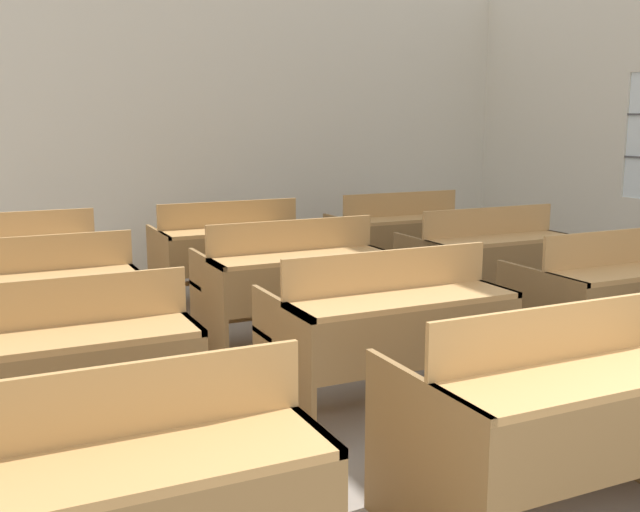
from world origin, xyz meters
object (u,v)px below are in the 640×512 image
bench_front_center (559,412)px  bench_second_right (617,296)px  bench_third_right (488,261)px  bench_front_left (104,509)px  bench_third_center (292,281)px  bench_second_left (53,373)px  bench_third_left (31,307)px  bench_back_right (401,237)px  bench_back_left (13,268)px  bench_second_center (387,329)px  bench_back_center (230,251)px

bench_front_center → bench_second_right: bearing=37.7°
bench_front_center → bench_third_right: bearing=57.0°
bench_front_left → bench_third_center: size_ratio=1.00×
bench_second_left → bench_third_right: size_ratio=1.00×
bench_front_left → bench_third_left: (0.01, 2.61, 0.00)m
bench_third_left → bench_third_right: 3.39m
bench_back_right → bench_back_left: bearing=-179.5°
bench_second_center → bench_back_left: 3.14m
bench_back_left → bench_back_center: size_ratio=1.00×
bench_second_center → bench_second_right: (1.69, 0.01, 0.00)m
bench_second_center → bench_second_right: 1.69m
bench_second_center → bench_back_center: same height
bench_third_left → bench_back_center: (1.69, 1.30, 0.00)m
bench_second_left → bench_third_center: bearing=37.0°
bench_front_center → bench_third_center: (0.01, 2.61, 0.00)m
bench_third_center → bench_third_right: 1.69m
bench_third_right → bench_back_left: same height
bench_third_right → bench_back_left: 3.66m
bench_second_left → bench_third_left: size_ratio=1.00×
bench_second_left → bench_back_right: same height
bench_front_left → bench_third_center: bearing=56.6°
bench_second_right → bench_third_right: size_ratio=1.00×
bench_second_left → bench_third_left: (0.02, 1.31, 0.00)m
bench_second_center → bench_third_right: (1.70, 1.33, 0.00)m
bench_second_left → bench_back_center: same height
bench_second_center → bench_back_left: (-1.71, 2.63, 0.00)m
bench_third_right → bench_back_right: bearing=89.5°
bench_second_left → bench_back_right: 4.32m
bench_back_left → bench_second_right: bearing=-37.5°
bench_back_left → bench_back_right: 3.43m
bench_front_center → bench_back_right: (1.71, 3.95, 0.00)m
bench_back_center → bench_front_center: bearing=-90.0°
bench_front_center → bench_back_left: (-1.72, 3.92, 0.00)m
bench_back_left → bench_front_center: bearing=-66.3°
bench_front_center → bench_third_center: size_ratio=1.00×
bench_front_left → bench_front_center: same height
bench_back_center → bench_back_left: bearing=-179.8°
bench_front_center → bench_back_center: size_ratio=1.00×
bench_front_left → bench_second_left: bearing=90.1°
bench_second_center → bench_back_right: bearing=57.2°
bench_second_right → bench_back_right: (0.02, 2.65, 0.00)m
bench_third_left → bench_back_left: size_ratio=1.00×
bench_second_right → bench_back_left: (-3.41, 2.62, 0.00)m
bench_third_left → bench_back_center: size_ratio=1.00×
bench_second_right → bench_back_left: 4.30m
bench_second_center → bench_third_right: same height
bench_second_right → bench_third_center: 2.13m
bench_second_left → bench_second_center: bearing=-0.8°
bench_second_center → bench_front_left: bearing=-143.0°
bench_front_left → bench_back_center: bearing=66.5°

